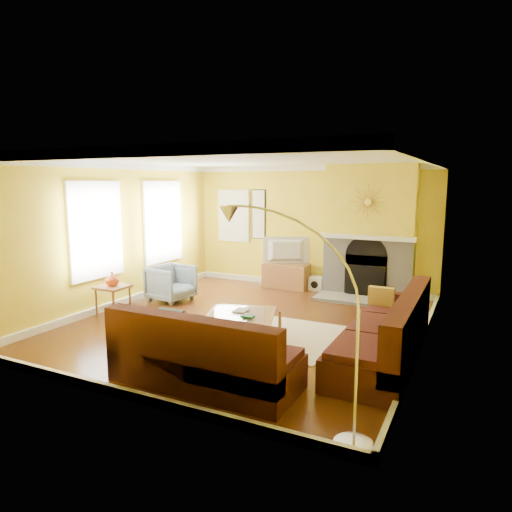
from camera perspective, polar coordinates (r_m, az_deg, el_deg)
The scene contains 27 objects.
floor at distance 7.71m, azimuth -1.02°, elevation -8.52°, with size 5.50×6.00×0.02m, color brown.
ceiling at distance 7.35m, azimuth -1.08°, elevation 12.10°, with size 5.50×6.00×0.02m, color white.
wall_back at distance 10.16m, azimuth 6.78°, elevation 3.58°, with size 5.50×0.02×2.70m, color yellow.
wall_front at distance 4.97m, azimuth -17.20°, elevation -2.73°, with size 5.50×0.02×2.70m, color yellow.
wall_left at distance 9.01m, azimuth -16.86°, elevation 2.52°, with size 0.02×6.00×2.70m, color yellow.
wall_right at distance 6.63m, azimuth 20.67°, elevation 0.02°, with size 0.02×6.00×2.70m, color yellow.
baseboard at distance 7.69m, azimuth -1.02°, elevation -8.03°, with size 5.50×6.00×0.12m, color white, non-canonical shape.
crown_molding at distance 7.35m, azimuth -1.08°, elevation 11.56°, with size 5.50×6.00×0.12m, color white, non-canonical shape.
window_left_near at distance 9.95m, azimuth -11.62°, elevation 4.21°, with size 0.06×1.22×1.72m, color white.
window_left_far at distance 8.54m, azimuth -19.46°, elevation 3.05°, with size 0.06×1.22×1.72m, color white.
window_back at distance 10.88m, azimuth -2.80°, elevation 5.07°, with size 0.82×0.06×1.22m, color white.
wall_art at distance 10.58m, azimuth 0.32°, elevation 5.23°, with size 0.34×0.04×1.14m, color white.
fireplace at distance 9.59m, azimuth 13.98°, elevation 3.04°, with size 1.80×0.40×2.70m, color #A09D97, non-canonical shape.
mantel at distance 9.37m, azimuth 13.64°, elevation 2.29°, with size 1.92×0.22×0.08m, color white.
hearth at distance 9.30m, azimuth 12.93°, elevation -5.40°, with size 1.80×0.70×0.06m, color #A09D97.
sunburst at distance 9.32m, azimuth 13.82°, elevation 6.57°, with size 0.70×0.04×0.70m, color olive, non-canonical shape.
rug at distance 7.25m, azimuth 0.41°, elevation -9.55°, with size 2.40×1.80×0.02m, color beige.
sectional_sofa at distance 6.32m, azimuth 4.29°, elevation -8.22°, with size 3.24×3.55×0.90m, color #431B15, non-canonical shape.
coffee_table at distance 6.95m, azimuth -1.95°, elevation -8.74°, with size 1.00×1.00×0.40m, color white, non-canonical shape.
media_console at distance 10.17m, azimuth 3.78°, elevation -2.49°, with size 1.00×0.45×0.55m, color #945F36.
tv at distance 10.07m, azimuth 3.82°, elevation 0.68°, with size 1.02×0.13×0.59m, color black.
subwoofer at distance 10.08m, azimuth 7.60°, elevation -3.39°, with size 0.30×0.30×0.30m, color white.
armchair at distance 9.23m, azimuth -10.57°, elevation -3.35°, with size 0.76×0.78×0.71m, color gray.
side_table at distance 8.42m, azimuth -17.40°, elevation -5.40°, with size 0.50×0.50×0.55m, color #945F36, non-canonical shape.
vase at distance 8.33m, azimuth -17.53°, elevation -2.74°, with size 0.24×0.24×0.25m, color #D2491B.
book at distance 7.04m, azimuth -2.65°, elevation -6.71°, with size 0.20×0.27×0.03m, color white.
arc_lamp at distance 4.20m, azimuth 4.86°, elevation -8.64°, with size 1.35×0.36×2.12m, color silver, non-canonical shape.
Camera 1 is at (3.37, -6.52, 2.35)m, focal length 32.00 mm.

